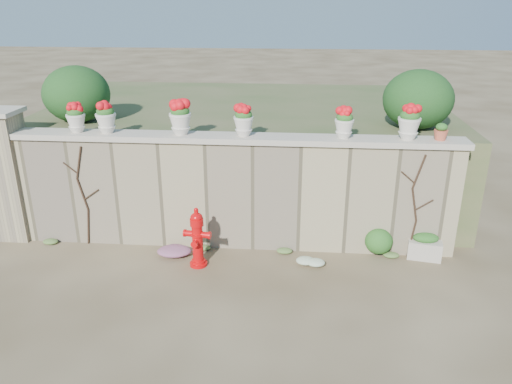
# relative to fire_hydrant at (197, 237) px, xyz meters

# --- Properties ---
(ground) EXTENTS (80.00, 80.00, 0.00)m
(ground) POSITION_rel_fire_hydrant_xyz_m (0.47, -0.95, -0.54)
(ground) COLOR #483924
(ground) RESTS_ON ground
(stone_wall) EXTENTS (8.00, 0.40, 2.00)m
(stone_wall) POSITION_rel_fire_hydrant_xyz_m (0.47, 0.85, 0.46)
(stone_wall) COLOR #968864
(stone_wall) RESTS_ON ground
(wall_cap) EXTENTS (8.10, 0.52, 0.10)m
(wall_cap) POSITION_rel_fire_hydrant_xyz_m (0.47, 0.85, 1.51)
(wall_cap) COLOR #BEB3A1
(wall_cap) RESTS_ON stone_wall
(gate_pillar) EXTENTS (0.72, 0.72, 2.48)m
(gate_pillar) POSITION_rel_fire_hydrant_xyz_m (-3.68, 0.85, 0.72)
(gate_pillar) COLOR #968864
(gate_pillar) RESTS_ON ground
(raised_fill) EXTENTS (9.00, 6.00, 2.00)m
(raised_fill) POSITION_rel_fire_hydrant_xyz_m (0.47, 4.05, 0.46)
(raised_fill) COLOR #384C23
(raised_fill) RESTS_ON ground
(back_shrub_left) EXTENTS (1.30, 1.30, 1.10)m
(back_shrub_left) POSITION_rel_fire_hydrant_xyz_m (-2.73, 2.05, 2.01)
(back_shrub_left) COLOR #143814
(back_shrub_left) RESTS_ON raised_fill
(back_shrub_right) EXTENTS (1.30, 1.30, 1.10)m
(back_shrub_right) POSITION_rel_fire_hydrant_xyz_m (3.87, 2.05, 2.01)
(back_shrub_right) COLOR #143814
(back_shrub_right) RESTS_ON raised_fill
(vine_left) EXTENTS (0.60, 0.04, 1.91)m
(vine_left) POSITION_rel_fire_hydrant_xyz_m (-2.20, 0.63, 0.45)
(vine_left) COLOR black
(vine_left) RESTS_ON ground
(vine_right) EXTENTS (0.60, 0.04, 1.91)m
(vine_right) POSITION_rel_fire_hydrant_xyz_m (3.70, 0.63, 0.45)
(vine_right) COLOR black
(vine_right) RESTS_ON ground
(fire_hydrant) EXTENTS (0.46, 0.33, 1.07)m
(fire_hydrant) POSITION_rel_fire_hydrant_xyz_m (0.00, 0.00, 0.00)
(fire_hydrant) COLOR red
(fire_hydrant) RESTS_ON ground
(planter_box) EXTENTS (0.62, 0.43, 0.48)m
(planter_box) POSITION_rel_fire_hydrant_xyz_m (3.95, 0.60, -0.32)
(planter_box) COLOR #BEB3A1
(planter_box) RESTS_ON ground
(green_shrub) EXTENTS (0.69, 0.62, 0.65)m
(green_shrub) POSITION_rel_fire_hydrant_xyz_m (3.12, 0.54, -0.21)
(green_shrub) COLOR #1E5119
(green_shrub) RESTS_ON ground
(magenta_clump) EXTENTS (0.81, 0.54, 0.22)m
(magenta_clump) POSITION_rel_fire_hydrant_xyz_m (-0.40, 0.35, -0.43)
(magenta_clump) COLOR #B2239A
(magenta_clump) RESTS_ON ground
(white_flowers) EXTENTS (0.56, 0.44, 0.20)m
(white_flowers) POSITION_rel_fire_hydrant_xyz_m (1.93, 0.11, -0.44)
(white_flowers) COLOR white
(white_flowers) RESTS_ON ground
(urn_pot_0) EXTENTS (0.33, 0.33, 0.52)m
(urn_pot_0) POSITION_rel_fire_hydrant_xyz_m (-2.25, 0.85, 1.82)
(urn_pot_0) COLOR beige
(urn_pot_0) RESTS_ON wall_cap
(urn_pot_1) EXTENTS (0.35, 0.35, 0.55)m
(urn_pot_1) POSITION_rel_fire_hydrant_xyz_m (-1.71, 0.85, 1.83)
(urn_pot_1) COLOR beige
(urn_pot_1) RESTS_ON wall_cap
(urn_pot_2) EXTENTS (0.38, 0.38, 0.60)m
(urn_pot_2) POSITION_rel_fire_hydrant_xyz_m (-0.38, 0.85, 1.86)
(urn_pot_2) COLOR beige
(urn_pot_2) RESTS_ON wall_cap
(urn_pot_3) EXTENTS (0.34, 0.34, 0.53)m
(urn_pot_3) POSITION_rel_fire_hydrant_xyz_m (0.72, 0.85, 1.83)
(urn_pot_3) COLOR beige
(urn_pot_3) RESTS_ON wall_cap
(urn_pot_4) EXTENTS (0.33, 0.33, 0.51)m
(urn_pot_4) POSITION_rel_fire_hydrant_xyz_m (2.42, 0.85, 1.81)
(urn_pot_4) COLOR beige
(urn_pot_4) RESTS_ON wall_cap
(urn_pot_5) EXTENTS (0.38, 0.38, 0.59)m
(urn_pot_5) POSITION_rel_fire_hydrant_xyz_m (3.49, 0.85, 1.85)
(urn_pot_5) COLOR beige
(urn_pot_5) RESTS_ON wall_cap
(terracotta_pot) EXTENTS (0.23, 0.23, 0.28)m
(terracotta_pot) POSITION_rel_fire_hydrant_xyz_m (4.03, 0.85, 1.69)
(terracotta_pot) COLOR #BB5239
(terracotta_pot) RESTS_ON wall_cap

